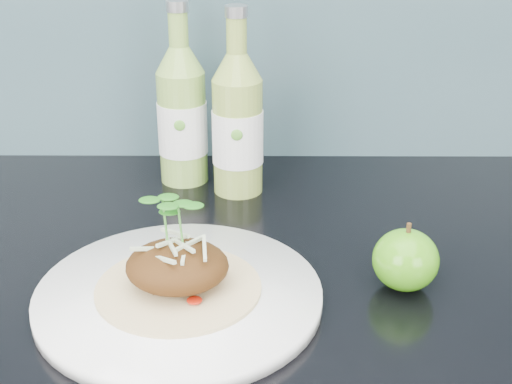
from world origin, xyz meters
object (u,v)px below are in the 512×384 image
cider_bottle_right (238,125)px  dinner_plate (179,296)px  green_apple (406,260)px  cider_bottle_left (182,116)px

cider_bottle_right → dinner_plate: bearing=-80.3°
cider_bottle_right → green_apple: bearing=-33.3°
dinner_plate → cider_bottle_left: cider_bottle_left is taller
cider_bottle_left → dinner_plate: bearing=-101.2°
dinner_plate → cider_bottle_right: bearing=79.4°
green_apple → cider_bottle_right: (-0.19, 0.25, 0.06)m
dinner_plate → green_apple: green_apple is taller
dinner_plate → cider_bottle_right: (0.05, 0.29, 0.09)m
dinner_plate → cider_bottle_left: bearing=94.5°
dinner_plate → green_apple: bearing=7.6°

